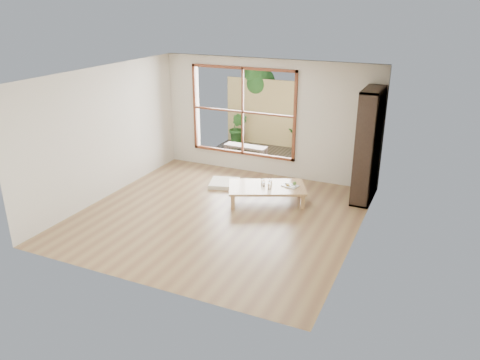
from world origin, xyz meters
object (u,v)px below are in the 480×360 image
object	(u,v)px
low_table	(267,188)
food_tray	(291,185)
garden_bench	(246,148)
bookshelf	(368,146)

from	to	relation	value
low_table	food_tray	world-z (taller)	food_tray
food_tray	garden_bench	bearing A→B (deg)	146.64
bookshelf	garden_bench	size ratio (longest dim) A/B	2.04
low_table	garden_bench	distance (m)	2.63
bookshelf	garden_bench	distance (m)	3.49
bookshelf	garden_bench	bearing A→B (deg)	158.19
food_tray	garden_bench	world-z (taller)	food_tray
low_table	food_tray	size ratio (longest dim) A/B	4.97
bookshelf	garden_bench	xyz separation A→B (m)	(-3.15, 1.26, -0.80)
low_table	garden_bench	bearing A→B (deg)	98.31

